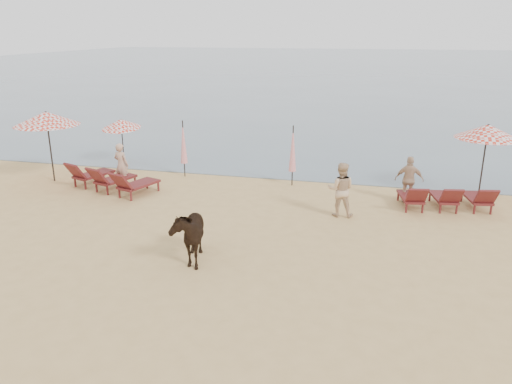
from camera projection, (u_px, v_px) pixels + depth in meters
ground at (199, 315)px, 10.31m from camera, size 120.00×120.00×0.00m
sea at (361, 64)px, 84.18m from camera, size 160.00×140.00×0.06m
lounger_cluster_left at (110, 178)px, 18.14m from camera, size 3.51×2.73×0.68m
lounger_cluster_right at (446, 197)px, 16.24m from camera, size 3.04×2.12×0.61m
umbrella_open_left_a at (47, 118)px, 18.69m from camera, size 2.39×2.39×2.72m
umbrella_open_left_b at (121, 124)px, 21.21m from camera, size 1.63×1.67×2.09m
umbrella_open_right at (488, 132)px, 16.88m from camera, size 2.13×2.13×2.59m
umbrella_closed_left at (183, 142)px, 19.65m from camera, size 0.28×0.28×2.26m
umbrella_closed_right at (293, 149)px, 18.48m from camera, size 0.28×0.28×2.29m
cow at (188, 233)px, 12.56m from camera, size 1.31×1.92×1.49m
beachgoer_left at (121, 165)px, 18.59m from camera, size 0.66×0.50×1.64m
beachgoer_right_a at (341, 190)px, 15.57m from camera, size 0.86×0.68×1.73m
beachgoer_right_b at (409, 180)px, 16.82m from camera, size 0.94×0.40×1.60m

